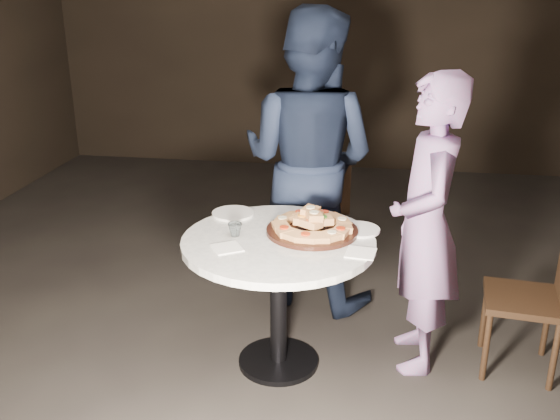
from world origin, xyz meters
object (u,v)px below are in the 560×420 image
Objects in this scene: chair_far at (319,199)px; diner_navy at (309,161)px; serving_board at (312,231)px; diner_teal at (426,226)px; table at (278,263)px; water_glass at (235,230)px; chair_right at (542,291)px; focaccia_pile at (312,223)px.

chair_far is 0.46× the size of diner_navy.
serving_board is 0.56m from diner_teal.
water_glass is at bearing 179.22° from table.
water_glass is 1.54m from chair_right.
chair_far reaches higher than chair_right.
water_glass is (-0.21, 0.00, 0.16)m from table.
table is at bearing 104.11° from diner_navy.
chair_right is 0.66m from diner_teal.
diner_teal is at bearing 6.16° from serving_board.
water_glass reaches higher than table.
focaccia_pile is 0.38m from water_glass.
chair_far is 1.65m from chair_right.
focaccia_pile is 0.23× the size of diner_navy.
focaccia_pile is 1.21m from chair_far.
chair_right is at bearing 2.54° from focaccia_pile.
focaccia_pile is 5.81× the size of water_glass.
focaccia_pile is (0.15, 0.10, 0.18)m from table.
diner_navy reaches higher than chair_far.
water_glass is (-0.37, -0.10, -0.02)m from focaccia_pile.
diner_teal reaches higher than table.
diner_teal reaches higher than focaccia_pile.
table is 0.74m from diner_teal.
table is at bearing -76.84° from chair_right.
chair_right is 0.45× the size of diner_navy.
table is at bearing 71.34° from chair_far.
diner_navy reaches higher than serving_board.
table is at bearing -146.17° from focaccia_pile.
table is 1.30m from chair_right.
chair_far is at bearing 93.68° from focaccia_pile.
diner_teal is (0.63, -1.12, 0.29)m from chair_far.
chair_right is at bearing 5.69° from water_glass.
serving_board is at bearing -81.06° from chair_right.
table is 2.85× the size of focaccia_pile.
diner_teal is at bearing -84.50° from chair_right.
diner_navy is at bearing 72.30° from chair_far.
diner_teal reaches higher than serving_board.
serving_board is at bearing 15.11° from water_glass.
serving_board is at bearing 116.48° from diner_navy.
water_glass is 0.83m from diner_navy.
serving_board reaches higher than table.
diner_navy reaches higher than diner_teal.
serving_board is (0.15, 0.10, 0.14)m from table.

